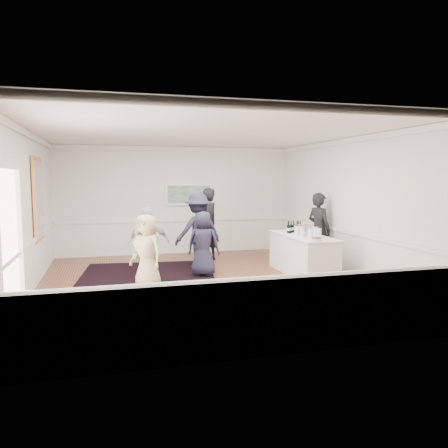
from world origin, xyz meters
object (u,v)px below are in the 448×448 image
object	(u,v)px
guest_tan	(146,252)
nut_bowl	(316,239)
ice_bucket	(300,230)
guest_dark_b	(207,225)
bartender	(319,230)
serving_table	(302,254)
guest_lilac	(149,243)
guest_green	(147,253)
guest_navy	(203,244)
guest_dark_a	(198,230)

from	to	relation	value
guest_tan	nut_bowl	xyz separation A→B (m)	(3.57, -0.37, 0.19)
ice_bucket	guest_dark_b	bearing A→B (deg)	130.89
bartender	guest_dark_b	bearing A→B (deg)	37.43
serving_table	nut_bowl	distance (m)	1.06
bartender	nut_bowl	bearing A→B (deg)	130.25
bartender	guest_lilac	distance (m)	4.31
guest_dark_b	nut_bowl	distance (m)	3.59
guest_green	guest_lilac	bearing A→B (deg)	136.13
serving_table	guest_green	distance (m)	3.71
guest_dark_b	nut_bowl	size ratio (longest dim) A/B	7.66
bartender	guest_navy	distance (m)	3.09
ice_bucket	guest_dark_a	bearing A→B (deg)	151.21
bartender	guest_dark_a	bearing A→B (deg)	55.59
serving_table	guest_dark_b	world-z (taller)	guest_dark_b
guest_dark_a	guest_tan	bearing A→B (deg)	39.48
bartender	nut_bowl	distance (m)	1.81
guest_green	serving_table	bearing A→B (deg)	60.79
guest_lilac	guest_dark_b	bearing A→B (deg)	-136.82
guest_tan	guest_lilac	world-z (taller)	guest_lilac
nut_bowl	ice_bucket	bearing A→B (deg)	83.00
guest_lilac	guest_navy	bearing A→B (deg)	174.61
serving_table	guest_dark_b	bearing A→B (deg)	128.75
guest_dark_b	ice_bucket	size ratio (longest dim) A/B	7.67
bartender	guest_green	bearing A→B (deg)	83.39
guest_lilac	guest_dark_a	world-z (taller)	guest_dark_a
guest_green	guest_lilac	distance (m)	0.93
ice_bucket	serving_table	bearing A→B (deg)	-92.88
nut_bowl	guest_lilac	bearing A→B (deg)	157.95
guest_dark_b	serving_table	bearing A→B (deg)	96.14
guest_dark_a	guest_dark_b	distance (m)	0.96
guest_green	guest_dark_b	world-z (taller)	guest_dark_b
guest_dark_a	guest_navy	bearing A→B (deg)	71.64
serving_table	ice_bucket	distance (m)	0.59
guest_dark_a	nut_bowl	distance (m)	3.13
guest_navy	serving_table	bearing A→B (deg)	-167.12
guest_green	guest_navy	bearing A→B (deg)	85.78
guest_dark_b	nut_bowl	bearing A→B (deg)	85.26
serving_table	guest_navy	distance (m)	2.37
bartender	guest_navy	bearing A→B (deg)	74.16
serving_table	nut_bowl	bearing A→B (deg)	-97.69
guest_dark_b	guest_lilac	bearing A→B (deg)	12.95
bartender	serving_table	bearing A→B (deg)	110.44
guest_green	guest_navy	distance (m)	1.61
ice_bucket	guest_lilac	bearing A→B (deg)	175.09
bartender	guest_green	distance (m)	4.57
guest_navy	nut_bowl	size ratio (longest dim) A/B	5.80
guest_tan	guest_green	xyz separation A→B (m)	(0.02, 0.10, -0.03)
guest_dark_a	nut_bowl	bearing A→B (deg)	118.87
guest_dark_b	nut_bowl	xyz separation A→B (m)	(1.68, -3.17, -0.03)
guest_dark_b	guest_dark_a	bearing A→B (deg)	31.08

